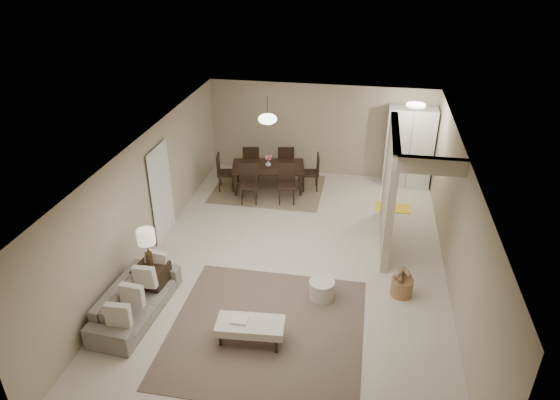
% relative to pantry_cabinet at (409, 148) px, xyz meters
% --- Properties ---
extents(floor, '(9.00, 9.00, 0.00)m').
position_rel_pantry_cabinet_xyz_m(floor, '(-2.35, -4.15, -1.05)').
color(floor, beige).
rests_on(floor, ground).
extents(ceiling, '(9.00, 9.00, 0.00)m').
position_rel_pantry_cabinet_xyz_m(ceiling, '(-2.35, -4.15, 1.45)').
color(ceiling, white).
rests_on(ceiling, back_wall).
extents(back_wall, '(6.00, 0.00, 6.00)m').
position_rel_pantry_cabinet_xyz_m(back_wall, '(-2.35, 0.35, 0.20)').
color(back_wall, tan).
rests_on(back_wall, floor).
extents(left_wall, '(0.00, 9.00, 9.00)m').
position_rel_pantry_cabinet_xyz_m(left_wall, '(-5.35, -4.15, 0.20)').
color(left_wall, tan).
rests_on(left_wall, floor).
extents(right_wall, '(0.00, 9.00, 9.00)m').
position_rel_pantry_cabinet_xyz_m(right_wall, '(0.65, -4.15, 0.20)').
color(right_wall, tan).
rests_on(right_wall, floor).
extents(partition, '(0.15, 2.50, 2.50)m').
position_rel_pantry_cabinet_xyz_m(partition, '(-0.55, -2.90, 0.20)').
color(partition, tan).
rests_on(partition, floor).
extents(doorway, '(0.04, 0.90, 2.04)m').
position_rel_pantry_cabinet_xyz_m(doorway, '(-5.32, -3.55, -0.03)').
color(doorway, black).
rests_on(doorway, floor).
extents(pantry_cabinet, '(1.20, 0.55, 2.10)m').
position_rel_pantry_cabinet_xyz_m(pantry_cabinet, '(0.00, 0.00, 0.00)').
color(pantry_cabinet, white).
rests_on(pantry_cabinet, floor).
extents(flush_light, '(0.44, 0.44, 0.05)m').
position_rel_pantry_cabinet_xyz_m(flush_light, '(-0.05, -0.95, 1.41)').
color(flush_light, white).
rests_on(flush_light, ceiling).
extents(living_rug, '(3.20, 3.20, 0.01)m').
position_rel_pantry_cabinet_xyz_m(living_rug, '(-2.49, -6.15, -1.04)').
color(living_rug, brown).
rests_on(living_rug, floor).
extents(sofa, '(2.08, 0.93, 0.59)m').
position_rel_pantry_cabinet_xyz_m(sofa, '(-4.80, -6.15, -0.75)').
color(sofa, gray).
rests_on(sofa, floor).
extents(ottoman_bench, '(1.13, 0.59, 0.39)m').
position_rel_pantry_cabinet_xyz_m(ottoman_bench, '(-2.69, -6.45, -0.74)').
color(ottoman_bench, beige).
rests_on(ottoman_bench, living_rug).
extents(side_table, '(0.61, 0.61, 0.60)m').
position_rel_pantry_cabinet_xyz_m(side_table, '(-4.75, -5.55, -0.75)').
color(side_table, black).
rests_on(side_table, floor).
extents(table_lamp, '(0.32, 0.32, 0.76)m').
position_rel_pantry_cabinet_xyz_m(table_lamp, '(-4.75, -5.55, 0.11)').
color(table_lamp, '#4C3920').
rests_on(table_lamp, side_table).
extents(round_pouf, '(0.46, 0.46, 0.36)m').
position_rel_pantry_cabinet_xyz_m(round_pouf, '(-1.68, -5.14, -0.87)').
color(round_pouf, beige).
rests_on(round_pouf, floor).
extents(wicker_basket, '(0.50, 0.50, 0.34)m').
position_rel_pantry_cabinet_xyz_m(wicker_basket, '(-0.24, -4.78, -0.88)').
color(wicker_basket, '#9B693E').
rests_on(wicker_basket, floor).
extents(dining_rug, '(2.80, 2.10, 0.01)m').
position_rel_pantry_cabinet_xyz_m(dining_rug, '(-3.52, -0.94, -1.04)').
color(dining_rug, '#817050').
rests_on(dining_rug, floor).
extents(dining_table, '(2.00, 1.35, 0.65)m').
position_rel_pantry_cabinet_xyz_m(dining_table, '(-3.52, -0.94, -0.73)').
color(dining_table, black).
rests_on(dining_table, dining_rug).
extents(dining_chairs, '(2.63, 2.09, 0.97)m').
position_rel_pantry_cabinet_xyz_m(dining_chairs, '(-3.52, -0.94, -0.57)').
color(dining_chairs, black).
rests_on(dining_chairs, dining_rug).
extents(vase, '(0.19, 0.19, 0.16)m').
position_rel_pantry_cabinet_xyz_m(vase, '(-3.52, -0.94, -0.32)').
color(vase, white).
rests_on(vase, dining_table).
extents(yellow_mat, '(0.85, 0.55, 0.01)m').
position_rel_pantry_cabinet_xyz_m(yellow_mat, '(-0.33, -1.39, -1.04)').
color(yellow_mat, yellow).
rests_on(yellow_mat, floor).
extents(pendant_light, '(0.46, 0.46, 0.71)m').
position_rel_pantry_cabinet_xyz_m(pendant_light, '(-3.52, -0.94, 0.87)').
color(pendant_light, '#4C3920').
rests_on(pendant_light, ceiling).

